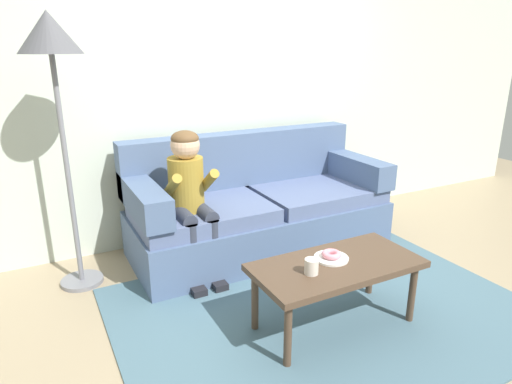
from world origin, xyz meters
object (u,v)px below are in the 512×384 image
(couch, at_px, (257,209))
(person_child, at_px, (190,191))
(floor_lamp, at_px, (52,56))
(coffee_table, at_px, (336,270))
(mug, at_px, (311,266))
(donut, at_px, (331,254))

(couch, height_order, person_child, person_child)
(couch, relative_size, floor_lamp, 1.14)
(coffee_table, distance_m, mug, 0.24)
(couch, height_order, coffee_table, couch)
(coffee_table, xyz_separation_m, mug, (-0.21, -0.04, 0.09))
(coffee_table, distance_m, person_child, 1.21)
(couch, bearing_deg, person_child, -162.50)
(person_child, distance_m, donut, 1.14)
(coffee_table, bearing_deg, floor_lamp, 135.58)
(coffee_table, xyz_separation_m, person_child, (-0.54, 1.04, 0.28))
(donut, distance_m, floor_lamp, 2.14)
(floor_lamp, bearing_deg, coffee_table, -44.42)
(mug, height_order, floor_lamp, floor_lamp)
(donut, height_order, mug, mug)
(floor_lamp, bearing_deg, couch, -1.70)
(mug, bearing_deg, floor_lamp, 129.68)
(couch, bearing_deg, coffee_table, -95.64)
(person_child, distance_m, mug, 1.15)
(coffee_table, height_order, donut, donut)
(coffee_table, bearing_deg, donut, 92.32)
(coffee_table, height_order, floor_lamp, floor_lamp)
(couch, height_order, floor_lamp, floor_lamp)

